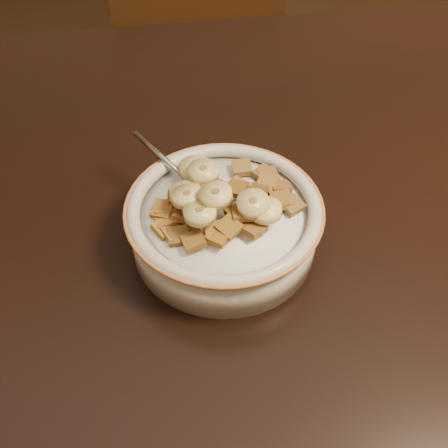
{
  "coord_description": "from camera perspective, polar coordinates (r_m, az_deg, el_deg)",
  "views": [
    {
      "loc": [
        -0.07,
        -0.42,
        1.2
      ],
      "look_at": [
        -0.02,
        -0.03,
        0.78
      ],
      "focal_mm": 45.0,
      "sensor_mm": 36.0,
      "label": 1
    }
  ],
  "objects": [
    {
      "name": "cereal_square_28",
      "position": [
        0.56,
        5.28,
        2.13
      ],
      "size": [
        0.03,
        0.03,
        0.01
      ],
      "primitive_type": "cube",
      "rotation": [
        -0.14,
        0.18,
        0.39
      ],
      "color": "olive",
      "rests_on": "milk"
    },
    {
      "name": "cereal_square_9",
      "position": [
        0.59,
        4.13,
        5.1
      ],
      "size": [
        0.03,
        0.03,
        0.01
      ],
      "primitive_type": "cube",
      "rotation": [
        0.05,
        -0.05,
        2.24
      ],
      "color": "brown",
      "rests_on": "milk"
    },
    {
      "name": "cereal_square_15",
      "position": [
        0.55,
        -5.88,
        0.3
      ],
      "size": [
        0.02,
        0.02,
        0.01
      ],
      "primitive_type": "cube",
      "rotation": [
        -0.21,
        -0.14,
        0.24
      ],
      "color": "brown",
      "rests_on": "milk"
    },
    {
      "name": "table",
      "position": [
        0.63,
        1.31,
        -0.73
      ],
      "size": [
        1.42,
        0.92,
        0.04
      ],
      "primitive_type": "cube",
      "rotation": [
        0.0,
        0.0,
        0.02
      ],
      "color": "black",
      "rests_on": "floor"
    },
    {
      "name": "banana_slice_8",
      "position": [
        0.52,
        -2.46,
        1.16
      ],
      "size": [
        0.04,
        0.04,
        0.01
      ],
      "primitive_type": "cylinder",
      "rotation": [
        0.02,
        0.08,
        2.82
      ],
      "color": "#DFD26B",
      "rests_on": "milk"
    },
    {
      "name": "cereal_square_8",
      "position": [
        0.6,
        1.81,
        5.78
      ],
      "size": [
        0.02,
        0.02,
        0.01
      ],
      "primitive_type": "cube",
      "rotation": [
        -0.06,
        0.05,
        3.11
      ],
      "color": "olive",
      "rests_on": "milk"
    },
    {
      "name": "banana_slice_6",
      "position": [
        0.55,
        -3.92,
        3.08
      ],
      "size": [
        0.04,
        0.04,
        0.01
      ],
      "primitive_type": "cylinder",
      "rotation": [
        0.05,
        0.07,
        2.11
      ],
      "color": "#FBE87E",
      "rests_on": "milk"
    },
    {
      "name": "cereal_square_21",
      "position": [
        0.52,
        -3.12,
        -1.72
      ],
      "size": [
        0.02,
        0.02,
        0.01
      ],
      "primitive_type": "cube",
      "rotation": [
        -0.15,
        0.06,
        1.81
      ],
      "color": "brown",
      "rests_on": "milk"
    },
    {
      "name": "cereal_square_1",
      "position": [
        0.56,
        6.94,
        1.95
      ],
      "size": [
        0.03,
        0.03,
        0.01
      ],
      "primitive_type": "cube",
      "rotation": [
        0.01,
        -0.12,
        2.09
      ],
      "color": "brown",
      "rests_on": "milk"
    },
    {
      "name": "cereal_square_16",
      "position": [
        0.56,
        -4.73,
        2.61
      ],
      "size": [
        0.02,
        0.02,
        0.01
      ],
      "primitive_type": "cube",
      "rotation": [
        0.18,
        0.1,
        1.51
      ],
      "color": "#92641A",
      "rests_on": "milk"
    },
    {
      "name": "cereal_square_2",
      "position": [
        0.55,
        -6.27,
        1.47
      ],
      "size": [
        0.03,
        0.03,
        0.01
      ],
      "primitive_type": "cube",
      "rotation": [
        -0.22,
        0.05,
        2.7
      ],
      "color": "brown",
      "rests_on": "milk"
    },
    {
      "name": "cereal_square_11",
      "position": [
        0.53,
        -4.64,
        -1.21
      ],
      "size": [
        0.02,
        0.02,
        0.01
      ],
      "primitive_type": "cube",
      "rotation": [
        -0.07,
        -0.13,
        1.58
      ],
      "color": "brown",
      "rests_on": "milk"
    },
    {
      "name": "cereal_square_3",
      "position": [
        0.59,
        4.51,
        4.92
      ],
      "size": [
        0.02,
        0.02,
        0.01
      ],
      "primitive_type": "cube",
      "rotation": [
        0.11,
        0.06,
        0.18
      ],
      "color": "brown",
      "rests_on": "milk"
    },
    {
      "name": "cereal_square_6",
      "position": [
        0.53,
        2.96,
        -0.49
      ],
      "size": [
        0.03,
        0.03,
        0.01
      ],
      "primitive_type": "cube",
      "rotation": [
        0.19,
        0.11,
        2.26
      ],
      "color": "brown",
      "rests_on": "milk"
    },
    {
      "name": "cereal_square_12",
      "position": [
        0.56,
        5.86,
        2.45
      ],
      "size": [
        0.02,
        0.02,
        0.01
      ],
      "primitive_type": "cube",
      "rotation": [
        0.13,
        -0.09,
        0.05
      ],
      "color": "#915B2B",
      "rests_on": "milk"
    },
    {
      "name": "cereal_square_13",
      "position": [
        0.54,
        1.41,
        1.21
      ],
      "size": [
        0.03,
        0.03,
        0.01
      ],
      "primitive_type": "cube",
      "rotation": [
        -0.14,
        -0.02,
        0.44
      ],
      "color": "brown",
      "rests_on": "milk"
    },
    {
      "name": "cereal_square_25",
      "position": [
        0.54,
        -6.05,
        -0.46
      ],
      "size": [
        0.03,
        0.03,
        0.01
      ],
      "primitive_type": "cube",
      "rotation": [
        0.13,
        -0.16,
        2.15
      ],
      "color": "brown",
      "rests_on": "milk"
    },
    {
      "name": "spoon",
      "position": [
        0.57,
        -2.12,
        2.96
      ],
      "size": [
        0.05,
        0.06,
        0.01
      ],
      "primitive_type": "ellipsoid",
      "rotation": [
        0.0,
        0.0,
        3.78
      ],
      "color": "#AEB2B8",
      "rests_on": "cereal_bowl"
    },
    {
      "name": "cereal_bowl",
      "position": [
        0.57,
        0.0,
        -0.49
      ],
      "size": [
        0.19,
        0.19,
        0.05
      ],
      "primitive_type": "cylinder",
      "color": "beige",
      "rests_on": "table"
    },
    {
      "name": "cereal_square_4",
      "position": [
        0.54,
        -0.22,
        3.01
      ],
      "size": [
        0.02,
        0.02,
        0.01
      ],
      "primitive_type": "cube",
      "rotation": [
        -0.01,
        -0.08,
        3.09
      ],
      "color": "#8F5C25",
      "rests_on": "milk"
    },
    {
      "name": "cereal_square_19",
      "position": [
        0.53,
        1.84,
        1.12
      ],
      "size": [
        0.02,
        0.02,
        0.01
      ],
      "primitive_type": "cube",
      "rotation": [
        0.12,
        -0.11,
        3.13
      ],
      "color": "brown",
      "rests_on": "milk"
    },
    {
      "name": "cereal_square_20",
      "position": [
        0.52,
        -0.58,
        -1.2
      ],
      "size": [
        0.03,
        0.03,
        0.01
      ],
      "primitive_type": "cube",
      "rotation": [
        -0.0,
        -0.03,
        0.9
      ],
      "color": "brown",
      "rests_on": "milk"
    },
    {
      "name": "cereal_square_26",
      "position": [
        0.58,
        4.31,
        3.94
      ],
      "size": [
        0.03,
        0.03,
        0.01
      ],
      "primitive_type": "cube",
      "rotation": [
        -0.17,
        0.14,
        2.61
      ],
      "color": "olive",
      "rests_on": "milk"
    },
    {
      "name": "cereal_square_5",
      "position": [
        0.54,
        -5.15,
        -0.92
      ],
      "size": [
        0.03,
        0.03,
        0.01
      ],
      "primitive_type": "cube",
      "rotation": [
        0.19,
        -0.04,
        2.0
      ],
      "color": "brown",
      "rests_on": "milk"
    },
    {
      "name": "cereal_square_10",
      "position": [
        0.52,
        -0.94,
        -0.7
      ],
      "size": [
        0.02,
        0.02,
        0.01
      ],
      "primitive_type": "cube",
      "rotation": [
        0.14,
        -0.16,
        1.67
      ],
      "color": "#9C6B28",
      "rests_on": "milk"
    },
    {
      "name": "cereal_square_17",
      "position": [
        0.56,
        3.23,
        3.27
      ],
      "size": [
        0.03,
        0.03,
        0.01
      ],
      "primitive_type": "cube",
      "rotation": [
        -0.22,
        0.07,
        0.86
      ],
      "color": "brown",
      "rests_on": "milk"
    },
    {
      "name": "banana_slice_2",
      "position": [
        0.52,
        -0.86,
        2.96
      ],
      "size": [
        0.04,
        0.04,
        0.01
      ],
      "primitive_type": "cylinder",
      "rotation": [
        -0.11,
        -0.0,
        1.4
      ],
      "color": "#EECF80",
      "rests_on": "milk"
    },
    {
      "name": "milk",
      "position": [
        0.56,
        0.0,
        1.08
      ],
      "size": [
        0.16,
        0.16,
        0.0
      ],
      "primitive_type": "cylinder",
      "color": "white",
      "rests_on": "cereal_bowl"
    },
    {
      "name": "cereal_square_0",
      "position": [
        0.56,
        -5.97,
        1.64
      ],
      "size": [
        0.02,
        0.02,
        0.01
      ],
      "primitive_type": "cube",
      "rotation": [
        0.01,
        0.12,
        1.56
      ],
      "color": "brown",
      "rests_on": "milk"
    },
    {
      "name": "banana_slice_5",
      "position": [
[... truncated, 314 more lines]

